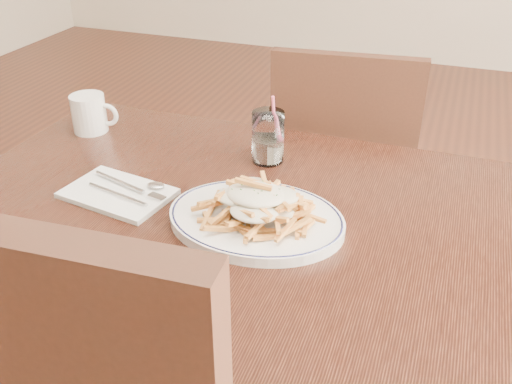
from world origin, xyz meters
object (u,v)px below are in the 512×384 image
at_px(fries_plate, 256,219).
at_px(coffee_mug, 90,113).
at_px(chair_far, 343,167).
at_px(table, 240,246).
at_px(loaded_fries, 256,199).
at_px(water_glass, 268,140).

distance_m(fries_plate, coffee_mug, 0.59).
height_order(fries_plate, coffee_mug, coffee_mug).
relative_size(chair_far, coffee_mug, 7.58).
height_order(table, chair_far, chair_far).
bearing_deg(coffee_mug, fries_plate, -25.77).
xyz_separation_m(chair_far, loaded_fries, (-0.02, -0.73, 0.30)).
xyz_separation_m(fries_plate, loaded_fries, (0.00, -0.00, 0.04)).
bearing_deg(coffee_mug, water_glass, -0.13).
relative_size(loaded_fries, water_glass, 1.51).
height_order(table, water_glass, water_glass).
bearing_deg(chair_far, table, -95.34).
distance_m(chair_far, water_glass, 0.57).
bearing_deg(fries_plate, loaded_fries, -14.04).
height_order(water_glass, coffee_mug, water_glass).
bearing_deg(chair_far, loaded_fries, -91.65).
distance_m(loaded_fries, coffee_mug, 0.58).
distance_m(table, loaded_fries, 0.14).
distance_m(chair_far, loaded_fries, 0.79).
bearing_deg(water_glass, chair_far, 79.96).
bearing_deg(fries_plate, coffee_mug, 154.23).
relative_size(table, water_glass, 7.63).
xyz_separation_m(chair_far, coffee_mug, (-0.55, -0.48, 0.29)).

